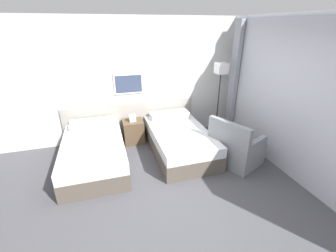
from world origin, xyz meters
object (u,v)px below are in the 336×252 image
(bed_near_window, at_px, (179,140))
(floor_lamp, at_px, (221,75))
(nightstand, at_px, (133,131))
(armchair, at_px, (235,148))
(bed_near_door, at_px, (94,152))

(bed_near_window, distance_m, floor_lamp, 1.80)
(nightstand, bearing_deg, armchair, -38.04)
(bed_near_door, relative_size, bed_near_window, 1.00)
(bed_near_door, relative_size, floor_lamp, 1.11)
(bed_near_door, bearing_deg, nightstand, 39.18)
(bed_near_door, bearing_deg, floor_lamp, 11.53)
(floor_lamp, bearing_deg, armchair, -101.95)
(floor_lamp, bearing_deg, bed_near_door, -168.47)
(floor_lamp, relative_size, armchair, 1.59)
(bed_near_door, distance_m, nightstand, 1.12)
(floor_lamp, bearing_deg, nightstand, 176.94)
(bed_near_door, height_order, armchair, armchair)
(bed_near_window, xyz_separation_m, nightstand, (-0.87, 0.71, 0.01))
(bed_near_window, xyz_separation_m, floor_lamp, (1.19, 0.60, 1.21))
(bed_near_door, xyz_separation_m, bed_near_window, (1.73, 0.00, 0.00))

